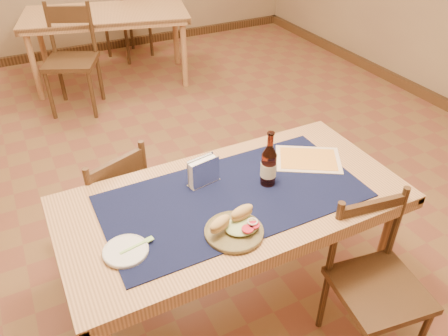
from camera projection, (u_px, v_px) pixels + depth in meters
name	position (u px, v px, depth m)	size (l,w,h in m)	color
room	(162.00, 10.00, 2.23)	(6.04, 7.04, 2.84)	brown
main_table	(234.00, 210.00, 2.07)	(1.60, 0.80, 0.75)	tan
placemat	(234.00, 196.00, 2.02)	(1.20, 0.60, 0.01)	#0E1133
baseboard	(178.00, 210.00, 3.01)	(6.00, 7.00, 0.10)	#4E321C
back_table	(106.00, 20.00, 4.53)	(1.81, 1.21, 0.75)	tan
chair_main_far	(110.00, 205.00, 2.46)	(0.50, 0.50, 0.84)	#4E321C
chair_main_near	(375.00, 280.00, 2.02)	(0.44, 0.44, 0.84)	#4E321C
chair_back_near	(72.00, 57.00, 4.10)	(0.60, 0.60, 0.98)	#4E321C
chair_back_far	(129.00, 18.00, 5.21)	(0.57, 0.57, 0.94)	#4E321C
sandwich_plate	(235.00, 227.00, 1.81)	(0.25, 0.25, 0.09)	brown
side_plate	(126.00, 251.00, 1.72)	(0.18, 0.18, 0.02)	silver
fork	(140.00, 244.00, 1.74)	(0.15, 0.04, 0.00)	#98D173
beer_bottle	(269.00, 165.00, 2.04)	(0.07, 0.07, 0.28)	#47170C
napkin_holder	(203.00, 172.00, 2.06)	(0.16, 0.08, 0.14)	silver
menu_card	(308.00, 159.00, 2.26)	(0.41, 0.38, 0.01)	beige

